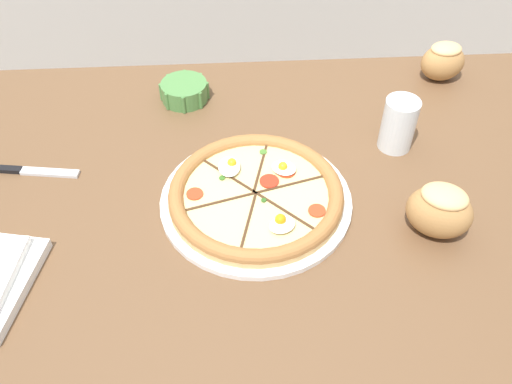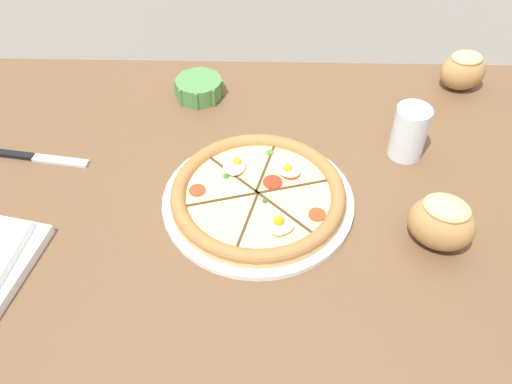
{
  "view_description": "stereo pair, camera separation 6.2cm",
  "coord_description": "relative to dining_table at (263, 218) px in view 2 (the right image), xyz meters",
  "views": [
    {
      "loc": [
        -0.06,
        -0.76,
        1.54
      ],
      "look_at": [
        -0.01,
        -0.03,
        0.78
      ],
      "focal_mm": 38.0,
      "sensor_mm": 36.0,
      "label": 1
    },
    {
      "loc": [
        0.0,
        -0.77,
        1.54
      ],
      "look_at": [
        -0.01,
        -0.03,
        0.78
      ],
      "focal_mm": 38.0,
      "sensor_mm": 36.0,
      "label": 2
    }
  ],
  "objects": [
    {
      "name": "ramekin_bowl",
      "position": [
        -0.16,
        0.32,
        0.11
      ],
      "size": [
        0.12,
        0.12,
        0.05
      ],
      "color": "#4C8442",
      "rests_on": "dining_table"
    },
    {
      "name": "pizza",
      "position": [
        -0.01,
        -0.03,
        0.11
      ],
      "size": [
        0.38,
        0.38,
        0.05
      ],
      "color": "white",
      "rests_on": "dining_table"
    },
    {
      "name": "dining_table",
      "position": [
        0.0,
        0.0,
        0.0
      ],
      "size": [
        1.58,
        0.95,
        0.75
      ],
      "color": "brown",
      "rests_on": "ground_plane"
    },
    {
      "name": "ground_plane",
      "position": [
        0.0,
        0.0,
        -0.67
      ],
      "size": [
        12.0,
        12.0,
        0.0
      ],
      "primitive_type": "plane",
      "color": "brown"
    },
    {
      "name": "bread_piece_near",
      "position": [
        0.31,
        -0.13,
        0.14
      ],
      "size": [
        0.15,
        0.13,
        0.11
      ],
      "rotation": [
        0.0,
        0.0,
        2.7
      ],
      "color": "#B27F47",
      "rests_on": "dining_table"
    },
    {
      "name": "water_glass",
      "position": [
        0.3,
        0.12,
        0.14
      ],
      "size": [
        0.07,
        0.07,
        0.12
      ],
      "color": "white",
      "rests_on": "dining_table"
    },
    {
      "name": "bread_piece_mid",
      "position": [
        0.47,
        0.37,
        0.14
      ],
      "size": [
        0.12,
        0.09,
        0.1
      ],
      "rotation": [
        0.0,
        0.0,
        0.1
      ],
      "color": "#B27F47",
      "rests_on": "dining_table"
    },
    {
      "name": "knife_main",
      "position": [
        -0.48,
        0.08,
        0.09
      ],
      "size": [
        0.21,
        0.05,
        0.01
      ],
      "rotation": [
        0.0,
        0.0,
        -0.15
      ],
      "color": "silver",
      "rests_on": "dining_table"
    }
  ]
}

